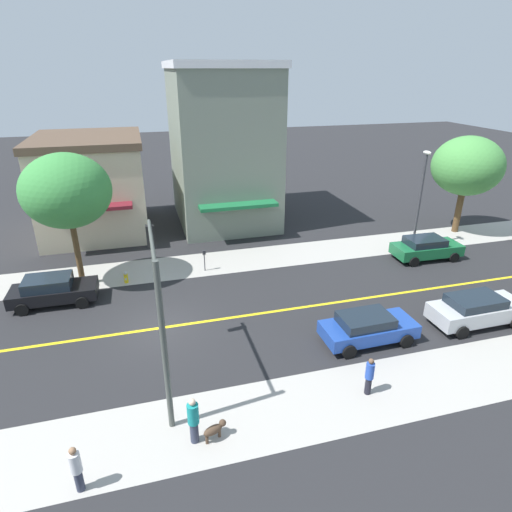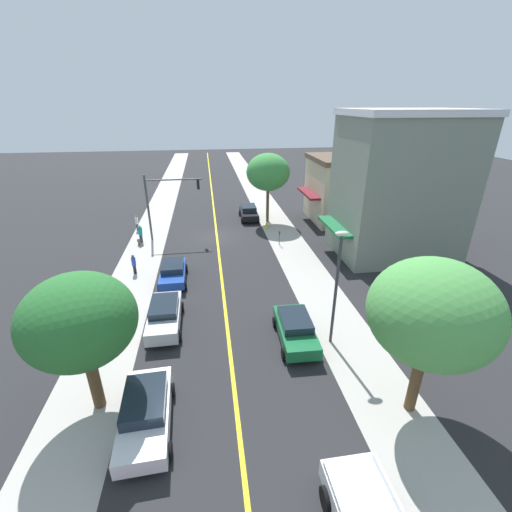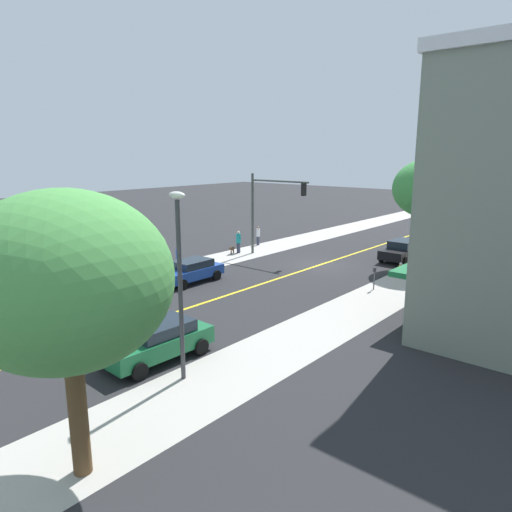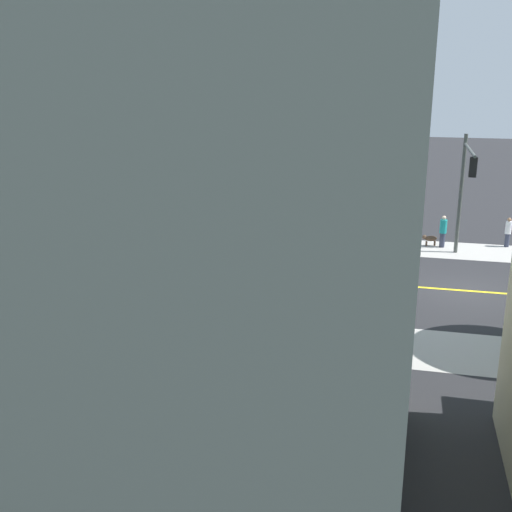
{
  "view_description": "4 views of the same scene",
  "coord_description": "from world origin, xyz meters",
  "px_view_note": "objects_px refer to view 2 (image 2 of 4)",
  "views": [
    {
      "loc": [
        18.02,
        -0.24,
        11.42
      ],
      "look_at": [
        -2.18,
        5.34,
        2.22
      ],
      "focal_mm": 30.16,
      "sensor_mm": 36.0,
      "label": 1
    },
    {
      "loc": [
        0.73,
        32.55,
        12.32
      ],
      "look_at": [
        -2.49,
        10.28,
        2.23
      ],
      "focal_mm": 24.14,
      "sensor_mm": 36.0,
      "label": 2
    },
    {
      "loc": [
        -17.49,
        27.52,
        7.82
      ],
      "look_at": [
        0.25,
        6.66,
        1.75
      ],
      "focal_mm": 32.73,
      "sensor_mm": 36.0,
      "label": 3
    },
    {
      "loc": [
        -27.68,
        2.88,
        9.34
      ],
      "look_at": [
        -2.45,
        8.9,
        1.69
      ],
      "focal_mm": 44.01,
      "sensor_mm": 36.0,
      "label": 4
    }
  ],
  "objects_px": {
    "street_tree_right_corner": "(432,313)",
    "white_sedan_right_curb": "(146,412)",
    "street_tree_left_far": "(268,172)",
    "pedestrian_teal_shirt": "(140,233)",
    "fire_hydrant": "(267,225)",
    "pedestrian_blue_shirt": "(134,264)",
    "traffic_light_mast": "(165,197)",
    "street_tree_left_near": "(79,321)",
    "pedestrian_green_shirt": "(88,342)",
    "black_sedan_left_curb": "(249,212)",
    "pedestrian_white_shirt": "(137,223)",
    "blue_sedan_right_curb": "(173,272)",
    "parking_meter": "(279,236)",
    "silver_sedan_right_curb": "(165,314)",
    "green_sedan_left_curb": "(295,328)",
    "street_lamp": "(337,277)",
    "small_dog": "(139,241)"
  },
  "relations": [
    {
      "from": "street_tree_right_corner",
      "to": "white_sedan_right_curb",
      "type": "distance_m",
      "value": 12.03
    },
    {
      "from": "street_tree_left_far",
      "to": "pedestrian_teal_shirt",
      "type": "bearing_deg",
      "value": 19.44
    },
    {
      "from": "fire_hydrant",
      "to": "pedestrian_blue_shirt",
      "type": "height_order",
      "value": "pedestrian_blue_shirt"
    },
    {
      "from": "fire_hydrant",
      "to": "traffic_light_mast",
      "type": "xyz_separation_m",
      "value": [
        10.03,
        1.53,
        3.85
      ]
    },
    {
      "from": "fire_hydrant",
      "to": "white_sedan_right_curb",
      "type": "xyz_separation_m",
      "value": [
        9.08,
        23.4,
        0.45
      ]
    },
    {
      "from": "street_tree_left_near",
      "to": "pedestrian_green_shirt",
      "type": "height_order",
      "value": "street_tree_left_near"
    },
    {
      "from": "white_sedan_right_curb",
      "to": "black_sedan_left_curb",
      "type": "distance_m",
      "value": 28.1
    },
    {
      "from": "street_tree_left_near",
      "to": "street_tree_right_corner",
      "type": "bearing_deg",
      "value": 171.05
    },
    {
      "from": "white_sedan_right_curb",
      "to": "pedestrian_teal_shirt",
      "type": "height_order",
      "value": "pedestrian_teal_shirt"
    },
    {
      "from": "black_sedan_left_curb",
      "to": "white_sedan_right_curb",
      "type": "bearing_deg",
      "value": -14.91
    },
    {
      "from": "street_tree_left_far",
      "to": "pedestrian_blue_shirt",
      "type": "xyz_separation_m",
      "value": [
        12.54,
        11.29,
        -4.64
      ]
    },
    {
      "from": "black_sedan_left_curb",
      "to": "pedestrian_white_shirt",
      "type": "relative_size",
      "value": 2.62
    },
    {
      "from": "blue_sedan_right_curb",
      "to": "street_tree_left_far",
      "type": "bearing_deg",
      "value": 143.02
    },
    {
      "from": "traffic_light_mast",
      "to": "pedestrian_blue_shirt",
      "type": "distance_m",
      "value": 8.33
    },
    {
      "from": "parking_meter",
      "to": "blue_sedan_right_curb",
      "type": "bearing_deg",
      "value": 32.19
    },
    {
      "from": "street_tree_right_corner",
      "to": "black_sedan_left_curb",
      "type": "distance_m",
      "value": 28.29
    },
    {
      "from": "pedestrian_blue_shirt",
      "to": "street_tree_left_far",
      "type": "bearing_deg",
      "value": 36.99
    },
    {
      "from": "white_sedan_right_curb",
      "to": "pedestrian_blue_shirt",
      "type": "relative_size",
      "value": 2.95
    },
    {
      "from": "pedestrian_white_shirt",
      "to": "silver_sedan_right_curb",
      "type": "bearing_deg",
      "value": -14.0
    },
    {
      "from": "traffic_light_mast",
      "to": "black_sedan_left_curb",
      "type": "bearing_deg",
      "value": 31.13
    },
    {
      "from": "green_sedan_left_curb",
      "to": "pedestrian_teal_shirt",
      "type": "distance_m",
      "value": 19.83
    },
    {
      "from": "green_sedan_left_curb",
      "to": "black_sedan_left_curb",
      "type": "height_order",
      "value": "black_sedan_left_curb"
    },
    {
      "from": "fire_hydrant",
      "to": "street_lamp",
      "type": "relative_size",
      "value": 0.11
    },
    {
      "from": "green_sedan_left_curb",
      "to": "street_tree_left_far",
      "type": "bearing_deg",
      "value": 175.92
    },
    {
      "from": "small_dog",
      "to": "pedestrian_teal_shirt",
      "type": "bearing_deg",
      "value": 150.73
    },
    {
      "from": "street_tree_left_near",
      "to": "street_tree_left_far",
      "type": "bearing_deg",
      "value": -115.92
    },
    {
      "from": "green_sedan_left_curb",
      "to": "silver_sedan_right_curb",
      "type": "bearing_deg",
      "value": -106.58
    },
    {
      "from": "fire_hydrant",
      "to": "street_lamp",
      "type": "distance_m",
      "value": 19.52
    },
    {
      "from": "street_tree_right_corner",
      "to": "small_dog",
      "type": "relative_size",
      "value": 8.29
    },
    {
      "from": "white_sedan_right_curb",
      "to": "pedestrian_blue_shirt",
      "type": "xyz_separation_m",
      "value": [
        2.96,
        -14.52,
        0.03
      ]
    },
    {
      "from": "fire_hydrant",
      "to": "street_tree_right_corner",
      "type": "bearing_deg",
      "value": 95.19
    },
    {
      "from": "fire_hydrant",
      "to": "pedestrian_green_shirt",
      "type": "bearing_deg",
      "value": 55.47
    },
    {
      "from": "green_sedan_left_curb",
      "to": "pedestrian_blue_shirt",
      "type": "bearing_deg",
      "value": -131.79
    },
    {
      "from": "silver_sedan_right_curb",
      "to": "pedestrian_blue_shirt",
      "type": "relative_size",
      "value": 2.9
    },
    {
      "from": "parking_meter",
      "to": "pedestrian_white_shirt",
      "type": "height_order",
      "value": "pedestrian_white_shirt"
    },
    {
      "from": "pedestrian_green_shirt",
      "to": "fire_hydrant",
      "type": "bearing_deg",
      "value": 133.22
    },
    {
      "from": "traffic_light_mast",
      "to": "fire_hydrant",
      "type": "bearing_deg",
      "value": 8.67
    },
    {
      "from": "pedestrian_teal_shirt",
      "to": "pedestrian_blue_shirt",
      "type": "xyz_separation_m",
      "value": [
        -0.54,
        6.68,
        -0.09
      ]
    },
    {
      "from": "street_tree_left_far",
      "to": "blue_sedan_right_curb",
      "type": "distance_m",
      "value": 16.71
    },
    {
      "from": "pedestrian_blue_shirt",
      "to": "pedestrian_white_shirt",
      "type": "bearing_deg",
      "value": 93.02
    },
    {
      "from": "street_tree_left_far",
      "to": "black_sedan_left_curb",
      "type": "xyz_separation_m",
      "value": [
        1.97,
        -1.23,
        -4.69
      ]
    },
    {
      "from": "fire_hydrant",
      "to": "blue_sedan_right_curb",
      "type": "bearing_deg",
      "value": 49.63
    },
    {
      "from": "pedestrian_blue_shirt",
      "to": "pedestrian_green_shirt",
      "type": "bearing_deg",
      "value": -99.05
    },
    {
      "from": "parking_meter",
      "to": "green_sedan_left_curb",
      "type": "bearing_deg",
      "value": 81.81
    },
    {
      "from": "street_tree_right_corner",
      "to": "white_sedan_right_curb",
      "type": "height_order",
      "value": "street_tree_right_corner"
    },
    {
      "from": "street_lamp",
      "to": "silver_sedan_right_curb",
      "type": "bearing_deg",
      "value": -17.04
    },
    {
      "from": "street_tree_right_corner",
      "to": "pedestrian_white_shirt",
      "type": "bearing_deg",
      "value": -58.33
    },
    {
      "from": "pedestrian_teal_shirt",
      "to": "street_tree_left_far",
      "type": "bearing_deg",
      "value": -76.4
    },
    {
      "from": "parking_meter",
      "to": "silver_sedan_right_curb",
      "type": "relative_size",
      "value": 0.29
    },
    {
      "from": "street_lamp",
      "to": "pedestrian_blue_shirt",
      "type": "distance_m",
      "value": 16.39
    }
  ]
}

